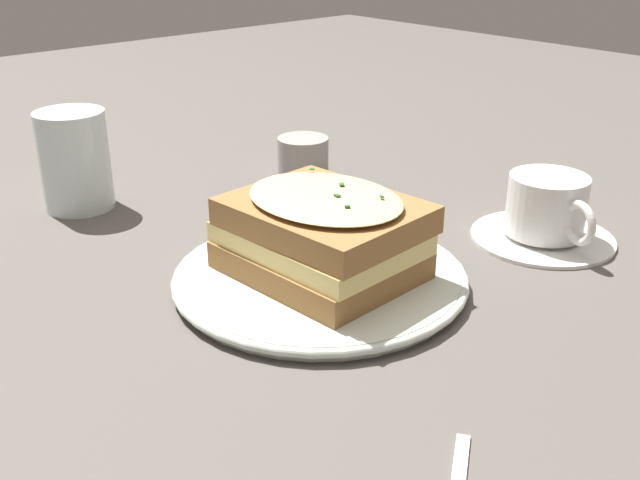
# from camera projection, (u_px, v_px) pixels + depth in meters

# --- Properties ---
(ground_plane) EXTENTS (2.40, 2.40, 0.00)m
(ground_plane) POSITION_uv_depth(u_px,v_px,m) (308.00, 283.00, 0.62)
(ground_plane) COLOR #514C47
(dinner_plate) EXTENTS (0.24, 0.24, 0.01)m
(dinner_plate) POSITION_uv_depth(u_px,v_px,m) (320.00, 277.00, 0.61)
(dinner_plate) COLOR silver
(dinner_plate) RESTS_ON ground_plane
(sandwich) EXTENTS (0.16, 0.13, 0.07)m
(sandwich) POSITION_uv_depth(u_px,v_px,m) (322.00, 234.00, 0.60)
(sandwich) COLOR olive
(sandwich) RESTS_ON dinner_plate
(teacup_with_saucer) EXTENTS (0.13, 0.13, 0.06)m
(teacup_with_saucer) POSITION_uv_depth(u_px,v_px,m) (546.00, 214.00, 0.69)
(teacup_with_saucer) COLOR white
(teacup_with_saucer) RESTS_ON ground_plane
(water_glass) EXTENTS (0.07, 0.07, 0.10)m
(water_glass) POSITION_uv_depth(u_px,v_px,m) (75.00, 160.00, 0.76)
(water_glass) COLOR silver
(water_glass) RESTS_ON ground_plane
(condiment_pot) EXTENTS (0.06, 0.06, 0.04)m
(condiment_pot) POSITION_uv_depth(u_px,v_px,m) (303.00, 156.00, 0.86)
(condiment_pot) COLOR gray
(condiment_pot) RESTS_ON ground_plane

